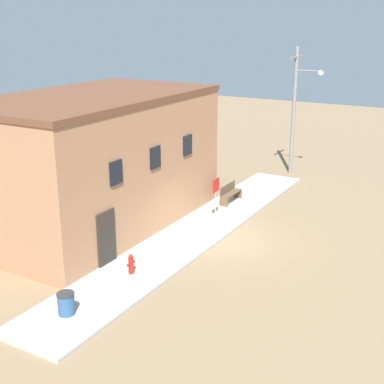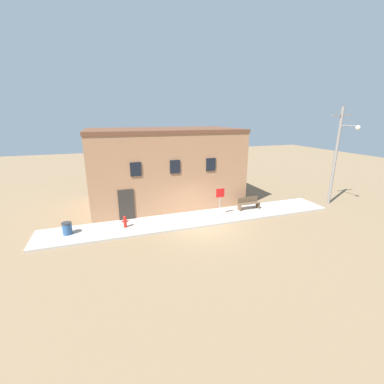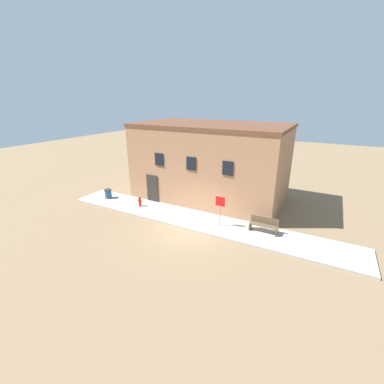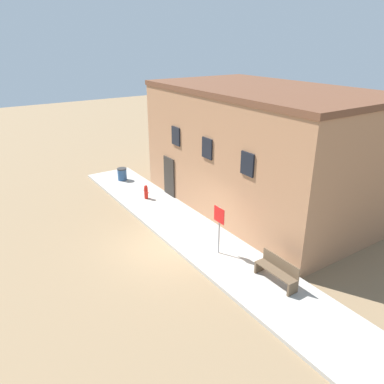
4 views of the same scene
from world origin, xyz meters
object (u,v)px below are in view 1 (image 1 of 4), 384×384
bench (230,193)px  utility_pole (296,106)px  fire_hydrant (131,264)px  trash_bin (66,303)px  stop_sign (216,192)px

bench → utility_pole: (7.02, -0.79, 3.51)m
fire_hydrant → trash_bin: fire_hydrant is taller
bench → trash_bin: (-12.24, -0.33, -0.08)m
stop_sign → trash_bin: size_ratio=2.70×
stop_sign → utility_pole: bearing=-1.5°
stop_sign → utility_pole: utility_pole is taller
stop_sign → trash_bin: stop_sign is taller
bench → fire_hydrant: bearing=-177.3°
bench → utility_pole: bearing=-6.4°
stop_sign → trash_bin: bearing=178.8°
stop_sign → utility_pole: size_ratio=0.26×
trash_bin → stop_sign: bearing=-1.2°
bench → trash_bin: bench is taller
trash_bin → fire_hydrant: bearing=-1.6°
stop_sign → bench: 2.80m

